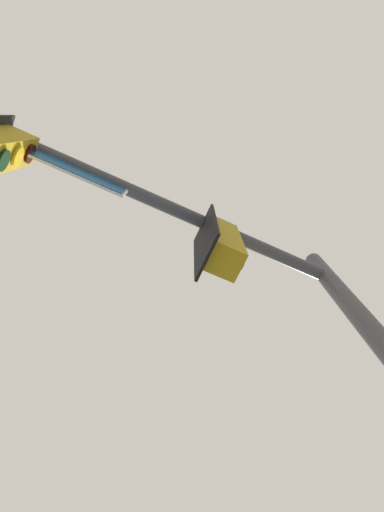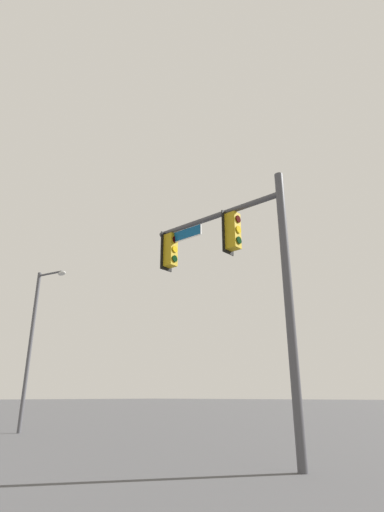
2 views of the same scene
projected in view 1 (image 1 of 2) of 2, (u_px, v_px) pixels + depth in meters
The scene contains 1 object.
signal_pole_near at pixel (237, 283), 3.45m from camera, with size 4.64×0.59×7.36m.
Camera 1 is at (-6.11, -7.47, 1.94)m, focal length 28.00 mm.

